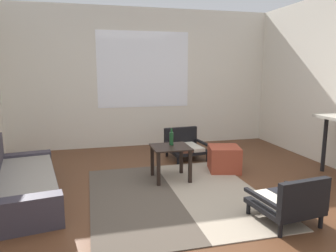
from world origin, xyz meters
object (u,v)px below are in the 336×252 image
at_px(armchair_striped_foreground, 289,202).
at_px(ottoman_orange, 224,159).
at_px(armchair_by_window, 185,145).
at_px(couch, 17,183).
at_px(coffee_table, 171,154).
at_px(glass_bottle, 171,138).

xyz_separation_m(armchair_striped_foreground, ottoman_orange, (0.08, 1.72, -0.05)).
distance_m(armchair_by_window, ottoman_orange, 0.92).
height_order(couch, ottoman_orange, couch).
bearing_deg(armchair_by_window, armchair_striped_foreground, -83.74).
height_order(coffee_table, armchair_striped_foreground, armchair_striped_foreground).
relative_size(couch, ottoman_orange, 4.50).
height_order(armchair_striped_foreground, ottoman_orange, armchair_striped_foreground).
distance_m(armchair_by_window, armchair_striped_foreground, 2.58).
distance_m(coffee_table, glass_bottle, 0.23).
height_order(couch, armchair_striped_foreground, couch).
xyz_separation_m(coffee_table, glass_bottle, (0.03, 0.08, 0.21)).
relative_size(coffee_table, glass_bottle, 2.15).
xyz_separation_m(armchair_by_window, armchair_striped_foreground, (0.28, -2.56, 0.01)).
xyz_separation_m(armchair_striped_foreground, glass_bottle, (-0.77, 1.63, 0.34)).
relative_size(couch, coffee_table, 3.93).
xyz_separation_m(couch, armchair_by_window, (2.47, 1.24, 0.02)).
bearing_deg(coffee_table, glass_bottle, 67.19).
relative_size(couch, armchair_by_window, 2.98).
distance_m(couch, armchair_striped_foreground, 3.05).
height_order(ottoman_orange, glass_bottle, glass_bottle).
relative_size(armchair_by_window, ottoman_orange, 1.51).
xyz_separation_m(couch, ottoman_orange, (2.82, 0.39, -0.01)).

